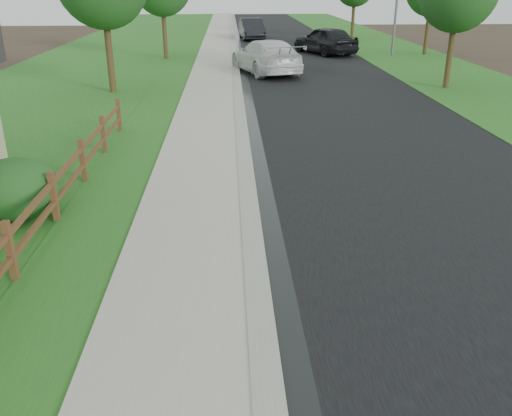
{
  "coord_description": "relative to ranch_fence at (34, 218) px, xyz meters",
  "views": [
    {
      "loc": [
        0.0,
        -2.81,
        4.64
      ],
      "look_at": [
        0.44,
        5.93,
        0.94
      ],
      "focal_mm": 38.0,
      "sensor_mm": 36.0,
      "label": 1
    }
  ],
  "objects": [
    {
      "name": "road",
      "position": [
        8.2,
        28.6,
        -0.61
      ],
      "size": [
        8.0,
        90.0,
        0.02
      ],
      "primitive_type": "cube",
      "color": "black",
      "rests_on": "ground"
    },
    {
      "name": "curb",
      "position": [
        4.0,
        28.6,
        -0.56
      ],
      "size": [
        0.4,
        90.0,
        0.12
      ],
      "primitive_type": "cube",
      "color": "gray",
      "rests_on": "ground"
    },
    {
      "name": "wet_gutter",
      "position": [
        4.35,
        28.6,
        -0.6
      ],
      "size": [
        0.5,
        90.0,
        0.0
      ],
      "primitive_type": "cube",
      "color": "black",
      "rests_on": "road"
    },
    {
      "name": "sidewalk",
      "position": [
        2.7,
        28.6,
        -0.57
      ],
      "size": [
        2.2,
        90.0,
        0.1
      ],
      "primitive_type": "cube",
      "color": "#ABA495",
      "rests_on": "ground"
    },
    {
      "name": "grass_strip",
      "position": [
        0.8,
        28.6,
        -0.59
      ],
      "size": [
        1.6,
        90.0,
        0.06
      ],
      "primitive_type": "cube",
      "color": "#1B5F21",
      "rests_on": "ground"
    },
    {
      "name": "lawn_near",
      "position": [
        -4.4,
        28.6,
        -0.6
      ],
      "size": [
        9.0,
        90.0,
        0.04
      ],
      "primitive_type": "cube",
      "color": "#1B5F21",
      "rests_on": "ground"
    },
    {
      "name": "verge_far",
      "position": [
        15.1,
        28.6,
        -0.6
      ],
      "size": [
        6.0,
        90.0,
        0.04
      ],
      "primitive_type": "cube",
      "color": "#1B5F21",
      "rests_on": "ground"
    },
    {
      "name": "ranch_fence",
      "position": [
        0.0,
        0.0,
        0.0
      ],
      "size": [
        0.12,
        16.92,
        1.1
      ],
      "color": "brown",
      "rests_on": "ground"
    },
    {
      "name": "white_suv",
      "position": [
        5.6,
        20.21,
        0.27
      ],
      "size": [
        3.97,
        6.38,
        1.73
      ],
      "primitive_type": "imported",
      "rotation": [
        0.0,
        0.0,
        3.42
      ],
      "color": "silver",
      "rests_on": "road"
    },
    {
      "name": "dark_car_mid",
      "position": [
        10.07,
        28.01,
        0.3
      ],
      "size": [
        4.13,
        5.65,
        1.79
      ],
      "primitive_type": "imported",
      "rotation": [
        0.0,
        0.0,
        3.58
      ],
      "color": "black",
      "rests_on": "road"
    },
    {
      "name": "dark_car_far",
      "position": [
        5.6,
        37.93,
        0.23
      ],
      "size": [
        2.12,
        5.12,
        1.65
      ],
      "primitive_type": "imported",
      "rotation": [
        0.0,
        0.0,
        0.08
      ],
      "color": "black",
      "rests_on": "road"
    },
    {
      "name": "shrub_b",
      "position": [
        -0.88,
        1.49,
        0.02
      ],
      "size": [
        2.39,
        2.39,
        1.27
      ],
      "primitive_type": "ellipsoid",
      "rotation": [
        0.0,
        0.0,
        -0.41
      ],
      "color": "#204C1B",
      "rests_on": "ground"
    }
  ]
}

